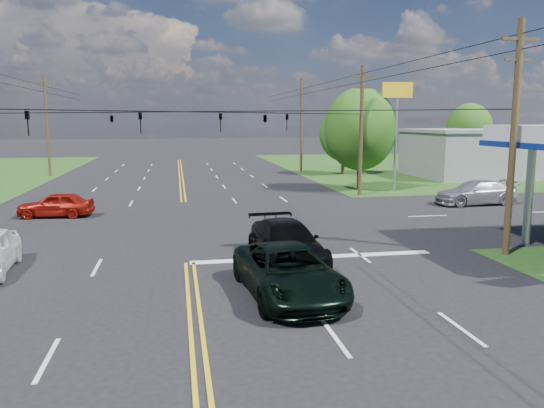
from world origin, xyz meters
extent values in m
plane|color=black|center=(0.00, 12.00, 0.00)|extent=(280.00, 280.00, 0.00)
cube|color=#224616|center=(35.00, 44.00, 0.00)|extent=(46.00, 48.00, 0.03)
cube|color=silver|center=(5.00, 4.00, 0.00)|extent=(10.00, 0.50, 0.02)
cube|color=slate|center=(30.00, 32.00, 2.20)|extent=(14.00, 10.00, 4.40)
cylinder|color=#A5A5AA|center=(15.00, 4.50, 2.33)|extent=(0.36, 0.36, 4.65)
cylinder|color=#3C2E19|center=(13.00, 3.00, 4.75)|extent=(0.28, 0.28, 9.50)
cube|color=#3C2E19|center=(13.00, 3.00, 8.70)|extent=(1.60, 0.12, 0.12)
cube|color=#3C2E19|center=(13.00, 3.00, 7.90)|extent=(1.20, 0.10, 0.10)
cylinder|color=#3C2E19|center=(13.00, 21.00, 4.75)|extent=(0.28, 0.28, 9.50)
cube|color=#3C2E19|center=(13.00, 21.00, 8.70)|extent=(1.60, 0.12, 0.12)
cube|color=#3C2E19|center=(13.00, 21.00, 7.90)|extent=(1.20, 0.10, 0.10)
cylinder|color=#3C2E19|center=(-13.00, 40.00, 5.00)|extent=(0.28, 0.28, 10.00)
cube|color=#3C2E19|center=(-13.00, 40.00, 9.20)|extent=(1.60, 0.12, 0.12)
cube|color=#3C2E19|center=(-13.00, 40.00, 8.40)|extent=(1.20, 0.10, 0.10)
cylinder|color=#3C2E19|center=(13.00, 40.00, 5.00)|extent=(0.28, 0.28, 10.00)
cube|color=#3C2E19|center=(13.00, 40.00, 9.20)|extent=(1.60, 0.12, 0.12)
cube|color=#3C2E19|center=(13.00, 40.00, 8.40)|extent=(1.20, 0.10, 0.10)
imported|color=black|center=(-6.50, 7.50, 5.42)|extent=(0.17, 0.21, 1.05)
imported|color=black|center=(-2.08, 10.56, 5.42)|extent=(0.17, 0.21, 1.05)
imported|color=black|center=(2.08, 13.44, 5.42)|extent=(0.17, 0.21, 1.05)
imported|color=black|center=(6.50, 16.50, 5.42)|extent=(0.17, 0.21, 1.05)
imported|color=black|center=(-3.90, 14.70, 5.70)|extent=(1.24, 0.26, 0.50)
imported|color=black|center=(3.90, 9.30, 5.70)|extent=(1.24, 0.26, 0.50)
cylinder|color=black|center=(13.00, 10.00, 8.90)|extent=(0.04, 100.00, 0.04)
cylinder|color=black|center=(13.00, 10.00, 8.30)|extent=(0.04, 100.00, 0.04)
cylinder|color=#3C2E19|center=(14.00, 24.00, 1.65)|extent=(0.36, 0.36, 3.30)
ellipsoid|color=#1D4B14|center=(14.00, 24.00, 4.88)|extent=(5.70, 5.70, 6.60)
cylinder|color=#3C2E19|center=(16.50, 36.00, 1.43)|extent=(0.36, 0.36, 2.86)
ellipsoid|color=#1D4B14|center=(16.50, 36.00, 4.23)|extent=(4.94, 4.94, 5.72)
cylinder|color=#3C2E19|center=(34.00, 42.00, 1.54)|extent=(0.36, 0.36, 3.08)
ellipsoid|color=#1D4B14|center=(34.00, 42.00, 4.55)|extent=(5.32, 5.32, 6.16)
imported|color=black|center=(3.00, -0.52, 0.80)|extent=(3.13, 5.97, 1.60)
imported|color=black|center=(3.78, 3.50, 0.80)|extent=(2.69, 5.69, 1.60)
imported|color=#99140B|center=(-7.36, 15.65, 0.72)|extent=(4.33, 2.02, 1.43)
imported|color=#B1B1B6|center=(19.17, 15.58, 0.80)|extent=(5.60, 2.49, 1.60)
cylinder|color=#A5A5AA|center=(16.35, 22.48, 4.22)|extent=(0.20, 0.20, 8.45)
cube|color=yellow|center=(16.35, 22.48, 7.85)|extent=(2.34, 0.51, 1.16)
camera|label=1|loc=(-0.39, -16.41, 5.54)|focal=35.00mm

